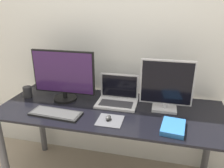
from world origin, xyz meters
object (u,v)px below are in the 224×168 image
book (173,127)px  monitor_right (166,86)px  monitor_left (63,76)px  mug (28,92)px  mouse (108,118)px  keyboard (56,113)px  laptop (118,96)px

book → monitor_right: bearing=102.5°
monitor_left → mug: 0.40m
monitor_left → mouse: size_ratio=8.86×
monitor_left → keyboard: 0.36m
monitor_right → book: 0.35m
mug → mouse: bearing=-16.2°
monitor_left → laptop: bearing=5.5°
monitor_left → book: 0.99m
monitor_right → mouse: monitor_right is taller
mouse → book: 0.46m
monitor_right → mug: size_ratio=4.15×
monitor_right → mouse: (-0.40, -0.27, -0.19)m
monitor_right → book: monitor_right is taller
monitor_left → book: size_ratio=2.37×
laptop → keyboard: 0.53m
book → monitor_left: bearing=162.9°
laptop → book: bearing=-35.8°
book → mouse: bearing=177.7°
laptop → book: size_ratio=1.45×
monitor_left → laptop: monitor_left is taller
monitor_left → monitor_right: size_ratio=1.34×
keyboard → mug: (-0.40, 0.25, 0.04)m
monitor_right → keyboard: monitor_right is taller
keyboard → mouse: size_ratio=6.56×
laptop → mug: laptop is taller
monitor_right → keyboard: (-0.82, -0.28, -0.20)m
laptop → book: 0.57m
monitor_right → laptop: monitor_right is taller
keyboard → mug: mug is taller
monitor_right → keyboard: bearing=-161.2°
mug → monitor_left: bearing=4.6°
keyboard → monitor_right: bearing=18.8°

